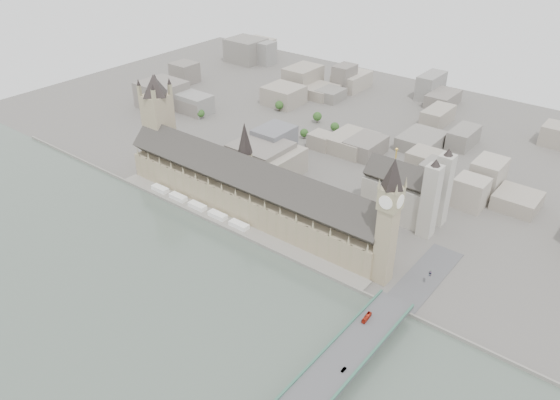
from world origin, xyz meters
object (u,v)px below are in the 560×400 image
Objects in this scene: elizabeth_tower at (389,213)px; red_bus_north at (367,318)px; palace_of_westminster at (250,190)px; westminster_bridge at (338,368)px; car_silver at (344,370)px; car_approach at (430,274)px; victoria_tower at (158,119)px; westminster_abbey at (406,193)px.

elizabeth_tower reaches higher than red_bus_north.
palace_of_westminster is 0.82× the size of westminster_bridge.
westminster_bridge is 30.78× the size of red_bus_north.
car_silver is at bearing -73.33° from elizabeth_tower.
westminster_bridge is 77.25× the size of car_silver.
car_approach reaches higher than westminster_bridge.
palace_of_westminster reaches higher than car_silver.
elizabeth_tower is 58.14m from car_approach.
car_silver is at bearing -114.43° from car_approach.
victoria_tower is 309.91m from westminster_bridge.
westminster_bridge is at bearing -75.89° from elizabeth_tower.
elizabeth_tower is 10.18× the size of red_bus_north.
car_silver is (11.42, -45.29, -0.78)m from red_bus_north.
red_bus_north reaches higher than westminster_bridge.
palace_of_westminster is 195.05m from westminster_bridge.
car_approach is (57.47, -71.72, -14.14)m from westminster_abbey.
victoria_tower reaches higher than westminster_bridge.
elizabeth_tower is 1.58× the size of westminster_abbey.
car_approach is at bearing 26.69° from elizabeth_tower.
car_silver is (29.59, -98.79, -47.14)m from elizabeth_tower.
westminster_abbey reaches higher than palace_of_westminster.
elizabeth_tower is at bearing -4.85° from palace_of_westminster.
westminster_abbey is (-51.08, 182.50, 19.96)m from westminster_bridge.
car_approach is (6.40, 110.78, 5.81)m from westminster_bridge.
red_bus_north is at bearing 97.91° from westminster_bridge.
westminster_bridge is 8.71m from car_silver.
car_approach is (290.40, -2.72, -44.27)m from victoria_tower.
palace_of_westminster is 3.90× the size of westminster_abbey.
red_bus_north is 69.87m from car_approach.
westminster_bridge is at bearing -117.32° from car_approach.
westminster_bridge is 42.91m from red_bus_north.
red_bus_north is (18.17, -53.51, -46.37)m from elizabeth_tower.
victoria_tower is 293.76m from car_approach.
westminster_abbey is (110.92, 75.30, 2.38)m from palace_of_westminster.
car_approach is (30.40, 15.28, -47.15)m from elizabeth_tower.
victoria_tower is 9.47× the size of red_bus_north.
palace_of_westminster is 169.59m from red_bus_north.
victoria_tower is 244.79m from westminster_abbey.
palace_of_westminster is at bearing -145.83° from westminster_abbey.
elizabeth_tower is 25.55× the size of car_silver.
car_silver reaches higher than westminster_bridge.
westminster_abbey is 148.21m from red_bus_north.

